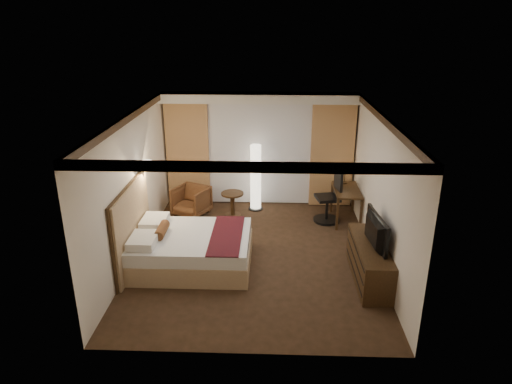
{
  "coord_description": "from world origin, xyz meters",
  "views": [
    {
      "loc": [
        0.31,
        -7.74,
        4.25
      ],
      "look_at": [
        0.0,
        0.4,
        1.15
      ],
      "focal_mm": 32.0,
      "sensor_mm": 36.0,
      "label": 1
    }
  ],
  "objects_px": {
    "bed": "(192,249)",
    "office_chair": "(328,196)",
    "armchair": "(191,200)",
    "side_table": "(233,204)",
    "floor_lamp": "(256,178)",
    "television": "(371,228)",
    "desk": "(346,205)",
    "dresser": "(369,262)"
  },
  "relations": [
    {
      "from": "armchair",
      "to": "office_chair",
      "type": "relative_size",
      "value": 0.61
    },
    {
      "from": "desk",
      "to": "dresser",
      "type": "height_order",
      "value": "desk"
    },
    {
      "from": "desk",
      "to": "armchair",
      "type": "bearing_deg",
      "value": 176.57
    },
    {
      "from": "bed",
      "to": "office_chair",
      "type": "height_order",
      "value": "office_chair"
    },
    {
      "from": "floor_lamp",
      "to": "office_chair",
      "type": "bearing_deg",
      "value": -21.38
    },
    {
      "from": "desk",
      "to": "floor_lamp",
      "type": "bearing_deg",
      "value": 164.04
    },
    {
      "from": "desk",
      "to": "television",
      "type": "xyz_separation_m",
      "value": [
        0.02,
        -2.47,
        0.6
      ]
    },
    {
      "from": "armchair",
      "to": "television",
      "type": "bearing_deg",
      "value": -13.23
    },
    {
      "from": "bed",
      "to": "desk",
      "type": "xyz_separation_m",
      "value": [
        3.08,
        2.09,
        0.07
      ]
    },
    {
      "from": "side_table",
      "to": "television",
      "type": "relative_size",
      "value": 0.53
    },
    {
      "from": "armchair",
      "to": "side_table",
      "type": "relative_size",
      "value": 1.3
    },
    {
      "from": "armchair",
      "to": "side_table",
      "type": "height_order",
      "value": "armchair"
    },
    {
      "from": "desk",
      "to": "side_table",
      "type": "bearing_deg",
      "value": 176.13
    },
    {
      "from": "side_table",
      "to": "television",
      "type": "height_order",
      "value": "television"
    },
    {
      "from": "television",
      "to": "desk",
      "type": "bearing_deg",
      "value": -5.19
    },
    {
      "from": "armchair",
      "to": "office_chair",
      "type": "height_order",
      "value": "office_chair"
    },
    {
      "from": "television",
      "to": "dresser",
      "type": "bearing_deg",
      "value": -95.65
    },
    {
      "from": "side_table",
      "to": "desk",
      "type": "relative_size",
      "value": 0.51
    },
    {
      "from": "office_chair",
      "to": "dresser",
      "type": "relative_size",
      "value": 0.7
    },
    {
      "from": "bed",
      "to": "side_table",
      "type": "bearing_deg",
      "value": 76.54
    },
    {
      "from": "bed",
      "to": "dresser",
      "type": "bearing_deg",
      "value": -6.89
    },
    {
      "from": "armchair",
      "to": "floor_lamp",
      "type": "distance_m",
      "value": 1.58
    },
    {
      "from": "floor_lamp",
      "to": "television",
      "type": "height_order",
      "value": "floor_lamp"
    },
    {
      "from": "bed",
      "to": "dresser",
      "type": "height_order",
      "value": "dresser"
    },
    {
      "from": "side_table",
      "to": "television",
      "type": "distance_m",
      "value": 3.74
    },
    {
      "from": "floor_lamp",
      "to": "dresser",
      "type": "relative_size",
      "value": 0.92
    },
    {
      "from": "bed",
      "to": "armchair",
      "type": "xyz_separation_m",
      "value": [
        -0.42,
        2.3,
        0.06
      ]
    },
    {
      "from": "side_table",
      "to": "floor_lamp",
      "type": "bearing_deg",
      "value": 38.45
    },
    {
      "from": "bed",
      "to": "office_chair",
      "type": "distance_m",
      "value": 3.37
    },
    {
      "from": "bed",
      "to": "side_table",
      "type": "height_order",
      "value": "bed"
    },
    {
      "from": "television",
      "to": "office_chair",
      "type": "bearing_deg",
      "value": 4.64
    },
    {
      "from": "dresser",
      "to": "office_chair",
      "type": "bearing_deg",
      "value": 100.98
    },
    {
      "from": "office_chair",
      "to": "dresser",
      "type": "distance_m",
      "value": 2.47
    },
    {
      "from": "side_table",
      "to": "office_chair",
      "type": "xyz_separation_m",
      "value": [
        2.12,
        -0.22,
        0.32
      ]
    },
    {
      "from": "dresser",
      "to": "television",
      "type": "xyz_separation_m",
      "value": [
        -0.03,
        0.0,
        0.64
      ]
    },
    {
      "from": "desk",
      "to": "television",
      "type": "relative_size",
      "value": 1.04
    },
    {
      "from": "side_table",
      "to": "television",
      "type": "xyz_separation_m",
      "value": [
        2.56,
        -2.64,
        0.69
      ]
    },
    {
      "from": "bed",
      "to": "floor_lamp",
      "type": "bearing_deg",
      "value": 68.43
    },
    {
      "from": "armchair",
      "to": "floor_lamp",
      "type": "relative_size",
      "value": 0.46
    },
    {
      "from": "bed",
      "to": "floor_lamp",
      "type": "xyz_separation_m",
      "value": [
        1.05,
        2.67,
        0.48
      ]
    },
    {
      "from": "side_table",
      "to": "dresser",
      "type": "height_order",
      "value": "dresser"
    },
    {
      "from": "side_table",
      "to": "floor_lamp",
      "type": "xyz_separation_m",
      "value": [
        0.51,
        0.41,
        0.51
      ]
    }
  ]
}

